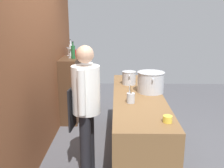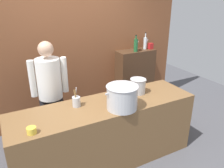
% 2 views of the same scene
% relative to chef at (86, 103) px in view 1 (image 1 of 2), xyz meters
% --- Properties ---
extents(ground_plane, '(8.00, 8.00, 0.00)m').
position_rel_chef_xyz_m(ground_plane, '(0.55, -0.68, -0.96)').
color(ground_plane, '#4C4C51').
extents(brick_back_panel, '(4.40, 0.10, 3.00)m').
position_rel_chef_xyz_m(brick_back_panel, '(0.55, 0.72, 0.54)').
color(brick_back_panel, brown).
rests_on(brick_back_panel, ground_plane).
extents(prep_counter, '(2.49, 0.70, 0.90)m').
position_rel_chef_xyz_m(prep_counter, '(0.55, -0.68, -0.51)').
color(prep_counter, brown).
rests_on(prep_counter, ground_plane).
extents(bar_cabinet, '(0.76, 0.32, 1.22)m').
position_rel_chef_xyz_m(bar_cabinet, '(1.81, 0.51, -0.35)').
color(bar_cabinet, '#472D1C').
rests_on(bar_cabinet, ground_plane).
extents(chef, '(0.53, 0.37, 1.66)m').
position_rel_chef_xyz_m(chef, '(0.00, 0.00, 0.00)').
color(chef, black).
rests_on(chef, ground_plane).
extents(stockpot_large, '(0.46, 0.40, 0.30)m').
position_rel_chef_xyz_m(stockpot_large, '(0.69, -0.87, 0.09)').
color(stockpot_large, '#B7BABF').
rests_on(stockpot_large, prep_counter).
extents(stockpot_small, '(0.29, 0.23, 0.22)m').
position_rel_chef_xyz_m(stockpot_small, '(1.13, -0.58, 0.04)').
color(stockpot_small, '#B7BABF').
rests_on(stockpot_small, prep_counter).
extents(utensil_crock, '(0.10, 0.10, 0.25)m').
position_rel_chef_xyz_m(utensil_crock, '(0.20, -0.55, 0.00)').
color(utensil_crock, '#B7BABF').
rests_on(utensil_crock, prep_counter).
extents(butter_jar, '(0.10, 0.10, 0.07)m').
position_rel_chef_xyz_m(butter_jar, '(-0.41, -0.91, -0.03)').
color(butter_jar, yellow).
rests_on(butter_jar, prep_counter).
extents(wine_bottle_clear, '(0.07, 0.07, 0.32)m').
position_rel_chef_xyz_m(wine_bottle_clear, '(2.02, 0.52, 0.38)').
color(wine_bottle_clear, silver).
rests_on(wine_bottle_clear, bar_cabinet).
extents(wine_bottle_green, '(0.08, 0.08, 0.31)m').
position_rel_chef_xyz_m(wine_bottle_green, '(1.74, 0.43, 0.38)').
color(wine_bottle_green, '#1E592D').
rests_on(wine_bottle_green, bar_cabinet).
extents(wine_glass_short, '(0.08, 0.08, 0.17)m').
position_rel_chef_xyz_m(wine_glass_short, '(2.10, 0.59, 0.38)').
color(wine_glass_short, silver).
rests_on(wine_glass_short, bar_cabinet).
extents(wine_glass_wide, '(0.08, 0.08, 0.17)m').
position_rel_chef_xyz_m(wine_glass_wide, '(1.81, 0.50, 0.38)').
color(wine_glass_wide, silver).
rests_on(wine_glass_wide, bar_cabinet).
extents(spice_tin_red, '(0.08, 0.08, 0.12)m').
position_rel_chef_xyz_m(spice_tin_red, '(2.12, 0.48, 0.32)').
color(spice_tin_red, red).
rests_on(spice_tin_red, bar_cabinet).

